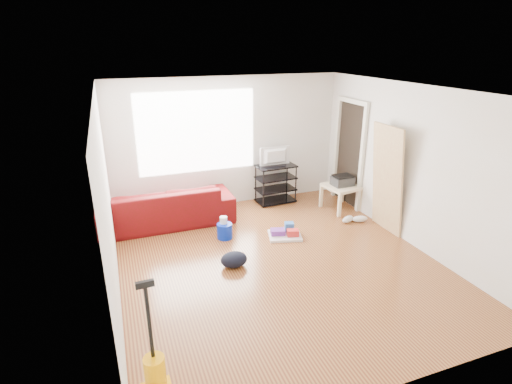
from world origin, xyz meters
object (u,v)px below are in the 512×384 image
object	(u,v)px
backpack	(234,266)
vacuum	(157,384)
side_table	(342,189)
sofa	(167,223)
tv_stand	(276,183)
bucket	(225,238)
cleaning_tray	(285,233)

from	to	relation	value
backpack	vacuum	xyz separation A→B (m)	(-1.35, -2.03, 0.23)
side_table	sofa	bearing A→B (deg)	171.10
sofa	vacuum	world-z (taller)	vacuum
sofa	backpack	distance (m)	1.96
sofa	side_table	xyz separation A→B (m)	(3.29, -0.52, 0.42)
tv_stand	vacuum	distance (m)	5.05
backpack	bucket	bearing A→B (deg)	80.41
backpack	vacuum	size ratio (longest dim) A/B	0.31
bucket	vacuum	world-z (taller)	vacuum
tv_stand	vacuum	xyz separation A→B (m)	(-2.90, -4.13, -0.16)
cleaning_tray	vacuum	bearing A→B (deg)	-132.82
sofa	tv_stand	distance (m)	2.29
bucket	vacuum	xyz separation A→B (m)	(-1.47, -2.94, 0.23)
sofa	side_table	size ratio (longest dim) A/B	3.41
cleaning_tray	sofa	bearing A→B (deg)	145.74
cleaning_tray	vacuum	size ratio (longest dim) A/B	0.50
backpack	vacuum	world-z (taller)	vacuum
side_table	bucket	xyz separation A→B (m)	(-2.48, -0.41, -0.42)
tv_stand	side_table	xyz separation A→B (m)	(1.05, -0.79, 0.02)
vacuum	backpack	bearing A→B (deg)	54.23
sofa	backpack	world-z (taller)	sofa
vacuum	tv_stand	bearing A→B (deg)	52.87
sofa	backpack	xyz separation A→B (m)	(0.69, -1.83, 0.00)
bucket	cleaning_tray	world-z (taller)	cleaning_tray
sofa	bucket	world-z (taller)	sofa
tv_stand	backpack	distance (m)	2.64
side_table	cleaning_tray	distance (m)	1.70
vacuum	side_table	bearing A→B (deg)	38.16
bucket	cleaning_tray	size ratio (longest dim) A/B	0.41
sofa	vacuum	distance (m)	3.92
tv_stand	bucket	world-z (taller)	tv_stand
tv_stand	vacuum	world-z (taller)	vacuum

